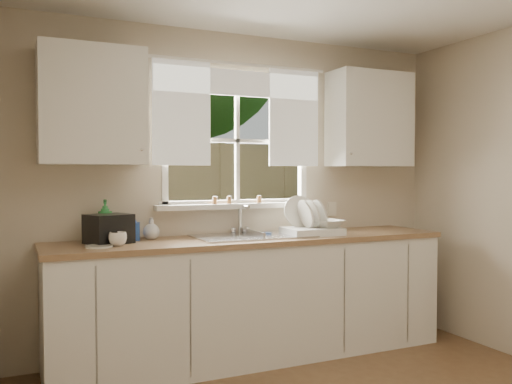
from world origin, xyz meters
name	(u,v)px	position (x,y,z in m)	size (l,w,h in m)	color
room_walls	(411,207)	(0.00, -0.07, 1.24)	(3.62, 4.02, 2.50)	beige
window	(238,161)	(0.00, 2.00, 1.49)	(1.38, 0.16, 1.06)	white
curtains	(240,104)	(0.00, 1.95, 1.93)	(1.50, 0.03, 0.81)	white
base_cabinets	(254,300)	(0.00, 1.68, 0.43)	(3.00, 0.62, 0.87)	white
countertop	(254,240)	(0.00, 1.68, 0.89)	(3.04, 0.65, 0.04)	olive
upper_cabinet_left	(92,106)	(-1.15, 1.82, 1.85)	(0.70, 0.33, 0.80)	white
upper_cabinet_right	(369,120)	(1.15, 1.82, 1.85)	(0.70, 0.33, 0.80)	white
wall_outlet	(332,209)	(0.88, 1.99, 1.08)	(0.08, 0.01, 0.12)	beige
sill_jars	(235,200)	(-0.05, 1.94, 1.18)	(0.42, 0.04, 0.06)	brown
backyard	(137,65)	(0.58, 8.42, 3.46)	(20.00, 10.00, 6.13)	#335421
sink	(253,246)	(0.00, 1.71, 0.84)	(0.88, 0.52, 0.40)	#B7B7BC
dish_rack	(311,226)	(0.46, 1.63, 0.98)	(0.44, 0.34, 0.30)	white
bowl	(328,224)	(0.58, 1.58, 1.00)	(0.24, 0.24, 0.06)	silver
soap_bottle_a	(105,220)	(-1.06, 1.88, 1.06)	(0.11, 0.11, 0.30)	green
soap_bottle_b	(134,227)	(-0.87, 1.84, 1.00)	(0.09, 0.09, 0.19)	blue
soap_bottle_c	(151,228)	(-0.74, 1.88, 0.99)	(0.12, 0.12, 0.15)	beige
saucer	(99,246)	(-1.15, 1.58, 0.92)	(0.18, 0.18, 0.01)	silver
cup	(118,239)	(-1.03, 1.59, 0.96)	(0.12, 0.12, 0.09)	silver
black_appliance	(109,229)	(-1.06, 1.75, 1.01)	(0.27, 0.24, 0.20)	black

